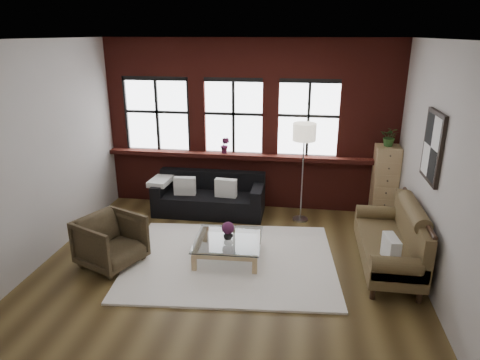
# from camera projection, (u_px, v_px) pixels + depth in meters

# --- Properties ---
(floor) EXTENTS (5.50, 5.50, 0.00)m
(floor) POSITION_uv_depth(u_px,v_px,m) (227.00, 266.00, 6.34)
(floor) COLOR #443219
(floor) RESTS_ON ground
(ceiling) EXTENTS (5.50, 5.50, 0.00)m
(ceiling) POSITION_uv_depth(u_px,v_px,m) (225.00, 39.00, 5.29)
(ceiling) COLOR white
(ceiling) RESTS_ON ground
(wall_back) EXTENTS (5.50, 0.00, 5.50)m
(wall_back) POSITION_uv_depth(u_px,v_px,m) (250.00, 125.00, 8.15)
(wall_back) COLOR #AEA7A2
(wall_back) RESTS_ON ground
(wall_front) EXTENTS (5.50, 0.00, 5.50)m
(wall_front) POSITION_uv_depth(u_px,v_px,m) (171.00, 250.00, 3.48)
(wall_front) COLOR #AEA7A2
(wall_front) RESTS_ON ground
(wall_left) EXTENTS (0.00, 5.00, 5.00)m
(wall_left) POSITION_uv_depth(u_px,v_px,m) (40.00, 155.00, 6.20)
(wall_left) COLOR #AEA7A2
(wall_left) RESTS_ON ground
(wall_right) EXTENTS (0.00, 5.00, 5.00)m
(wall_right) POSITION_uv_depth(u_px,v_px,m) (439.00, 172.00, 5.43)
(wall_right) COLOR #AEA7A2
(wall_right) RESTS_ON ground
(brick_backwall) EXTENTS (5.50, 0.12, 3.20)m
(brick_backwall) POSITION_uv_depth(u_px,v_px,m) (249.00, 126.00, 8.10)
(brick_backwall) COLOR #541A13
(brick_backwall) RESTS_ON floor
(sill_ledge) EXTENTS (5.50, 0.30, 0.08)m
(sill_ledge) POSITION_uv_depth(u_px,v_px,m) (248.00, 156.00, 8.19)
(sill_ledge) COLOR #541A13
(sill_ledge) RESTS_ON brick_backwall
(window_left) EXTENTS (1.38, 0.10, 1.50)m
(window_left) POSITION_uv_depth(u_px,v_px,m) (158.00, 115.00, 8.31)
(window_left) COLOR black
(window_left) RESTS_ON brick_backwall
(window_mid) EXTENTS (1.38, 0.10, 1.50)m
(window_mid) POSITION_uv_depth(u_px,v_px,m) (234.00, 118.00, 8.10)
(window_mid) COLOR black
(window_mid) RESTS_ON brick_backwall
(window_right) EXTENTS (1.38, 0.10, 1.50)m
(window_right) POSITION_uv_depth(u_px,v_px,m) (308.00, 120.00, 7.90)
(window_right) COLOR black
(window_right) RESTS_ON brick_backwall
(wall_poster) EXTENTS (0.05, 0.74, 0.94)m
(wall_poster) POSITION_uv_depth(u_px,v_px,m) (433.00, 147.00, 5.63)
(wall_poster) COLOR black
(wall_poster) RESTS_ON wall_right
(shag_rug) EXTENTS (3.29, 2.69, 0.03)m
(shag_rug) POSITION_uv_depth(u_px,v_px,m) (231.00, 260.00, 6.46)
(shag_rug) COLOR white
(shag_rug) RESTS_ON floor
(dark_sofa) EXTENTS (2.05, 0.83, 0.74)m
(dark_sofa) POSITION_uv_depth(u_px,v_px,m) (209.00, 195.00, 8.09)
(dark_sofa) COLOR black
(dark_sofa) RESTS_ON floor
(pillow_a) EXTENTS (0.41, 0.17, 0.34)m
(pillow_a) POSITION_uv_depth(u_px,v_px,m) (185.00, 186.00, 8.00)
(pillow_a) COLOR silver
(pillow_a) RESTS_ON dark_sofa
(pillow_b) EXTENTS (0.41, 0.17, 0.34)m
(pillow_b) POSITION_uv_depth(u_px,v_px,m) (226.00, 188.00, 7.89)
(pillow_b) COLOR silver
(pillow_b) RESTS_ON dark_sofa
(vintage_settee) EXTENTS (0.84, 1.89, 1.01)m
(vintage_settee) POSITION_uv_depth(u_px,v_px,m) (388.00, 237.00, 6.12)
(vintage_settee) COLOR brown
(vintage_settee) RESTS_ON floor
(pillow_settee) EXTENTS (0.19, 0.40, 0.34)m
(pillow_settee) POSITION_uv_depth(u_px,v_px,m) (391.00, 249.00, 5.56)
(pillow_settee) COLOR silver
(pillow_settee) RESTS_ON vintage_settee
(armchair) EXTENTS (1.08, 1.07, 0.75)m
(armchair) POSITION_uv_depth(u_px,v_px,m) (111.00, 241.00, 6.27)
(armchair) COLOR #342A1A
(armchair) RESTS_ON floor
(coffee_table) EXTENTS (1.04, 1.04, 0.34)m
(coffee_table) POSITION_uv_depth(u_px,v_px,m) (228.00, 249.00, 6.50)
(coffee_table) COLOR tan
(coffee_table) RESTS_ON shag_rug
(vase) EXTENTS (0.19, 0.19, 0.15)m
(vase) POSITION_uv_depth(u_px,v_px,m) (228.00, 235.00, 6.43)
(vase) COLOR #B2B2B2
(vase) RESTS_ON coffee_table
(flowers) EXTENTS (0.19, 0.19, 0.19)m
(flowers) POSITION_uv_depth(u_px,v_px,m) (228.00, 228.00, 6.39)
(flowers) COLOR #551D42
(flowers) RESTS_ON vase
(drawer_chest) EXTENTS (0.42, 0.42, 1.37)m
(drawer_chest) POSITION_uv_depth(u_px,v_px,m) (385.00, 183.00, 7.78)
(drawer_chest) COLOR tan
(drawer_chest) RESTS_ON floor
(potted_plant_top) EXTENTS (0.38, 0.36, 0.34)m
(potted_plant_top) POSITION_uv_depth(u_px,v_px,m) (390.00, 137.00, 7.50)
(potted_plant_top) COLOR #2D5923
(potted_plant_top) RESTS_ON drawer_chest
(floor_lamp) EXTENTS (0.40, 0.40, 1.96)m
(floor_lamp) POSITION_uv_depth(u_px,v_px,m) (303.00, 169.00, 7.58)
(floor_lamp) COLOR #A5A5A8
(floor_lamp) RESTS_ON floor
(sill_plant) EXTENTS (0.21, 0.19, 0.32)m
(sill_plant) POSITION_uv_depth(u_px,v_px,m) (225.00, 145.00, 8.16)
(sill_plant) COLOR #551D42
(sill_plant) RESTS_ON sill_ledge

